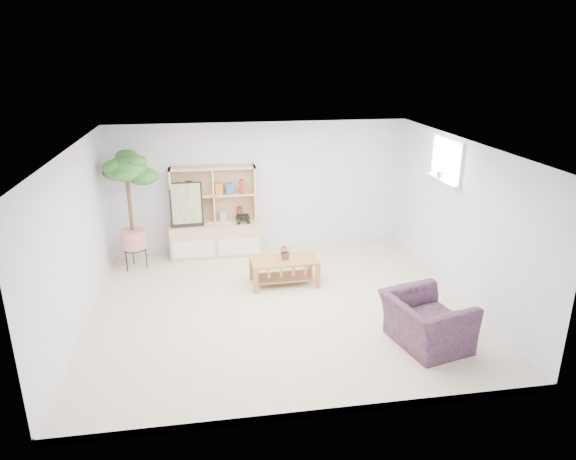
{
  "coord_description": "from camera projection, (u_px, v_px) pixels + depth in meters",
  "views": [
    {
      "loc": [
        -0.97,
        -6.78,
        3.6
      ],
      "look_at": [
        0.22,
        0.59,
        0.99
      ],
      "focal_mm": 32.0,
      "sensor_mm": 36.0,
      "label": 1
    }
  ],
  "objects": [
    {
      "name": "storage_unit",
      "position": [
        214.0,
        212.0,
        9.34
      ],
      "size": [
        1.64,
        0.55,
        1.64
      ],
      "primitive_type": null,
      "color": "tan",
      "rests_on": "floor"
    },
    {
      "name": "ceiling",
      "position": [
        279.0,
        146.0,
        6.86
      ],
      "size": [
        5.5,
        5.0,
        0.01
      ],
      "primitive_type": "cube",
      "color": "white",
      "rests_on": "walls"
    },
    {
      "name": "coffee_table",
      "position": [
        284.0,
        271.0,
        8.32
      ],
      "size": [
        1.09,
        0.63,
        0.44
      ],
      "primitive_type": null,
      "rotation": [
        0.0,
        0.0,
        0.04
      ],
      "color": "#B16C35",
      "rests_on": "floor"
    },
    {
      "name": "armchair",
      "position": [
        426.0,
        318.0,
        6.54
      ],
      "size": [
        1.1,
        1.19,
        0.75
      ],
      "primitive_type": "imported",
      "rotation": [
        0.0,
        0.0,
        1.81
      ],
      "color": "#12154A",
      "rests_on": "floor"
    },
    {
      "name": "toy_truck",
      "position": [
        243.0,
        218.0,
        9.4
      ],
      "size": [
        0.34,
        0.25,
        0.17
      ],
      "primitive_type": null,
      "rotation": [
        0.0,
        0.0,
        0.1
      ],
      "color": "black",
      "rests_on": "storage_unit"
    },
    {
      "name": "poster",
      "position": [
        186.0,
        205.0,
        9.13
      ],
      "size": [
        0.58,
        0.16,
        0.8
      ],
      "primitive_type": null,
      "rotation": [
        0.0,
        0.0,
        0.05
      ],
      "color": "yellow",
      "rests_on": "storage_unit"
    },
    {
      "name": "sill_plant",
      "position": [
        440.0,
        171.0,
        8.08
      ],
      "size": [
        0.14,
        0.13,
        0.21
      ],
      "primitive_type": "imported",
      "rotation": [
        0.0,
        0.0,
        0.38
      ],
      "color": "#27611E",
      "rests_on": "window_sill"
    },
    {
      "name": "floor_tree",
      "position": [
        131.0,
        212.0,
        8.67
      ],
      "size": [
        0.9,
        0.9,
        2.05
      ],
      "primitive_type": null,
      "rotation": [
        0.0,
        0.0,
        -0.21
      ],
      "color": "#27611E",
      "rests_on": "floor"
    },
    {
      "name": "baseboard",
      "position": [
        280.0,
        303.0,
        7.64
      ],
      "size": [
        5.5,
        5.0,
        0.1
      ],
      "primitive_type": null,
      "color": "white",
      "rests_on": "floor"
    },
    {
      "name": "floor",
      "position": [
        280.0,
        306.0,
        7.65
      ],
      "size": [
        5.5,
        5.0,
        0.01
      ],
      "primitive_type": "cube",
      "color": "#CAB586",
      "rests_on": "ground"
    },
    {
      "name": "table_plant",
      "position": [
        286.0,
        251.0,
        8.21
      ],
      "size": [
        0.24,
        0.21,
        0.26
      ],
      "primitive_type": "imported",
      "rotation": [
        0.0,
        0.0,
        0.02
      ],
      "color": "#1A5523",
      "rests_on": "coffee_table"
    },
    {
      "name": "window",
      "position": [
        447.0,
        160.0,
        7.96
      ],
      "size": [
        0.1,
        0.98,
        0.68
      ],
      "primitive_type": null,
      "color": "white",
      "rests_on": "walls"
    },
    {
      "name": "walls",
      "position": [
        279.0,
        230.0,
        7.26
      ],
      "size": [
        5.51,
        5.01,
        2.4
      ],
      "color": "silver",
      "rests_on": "floor"
    },
    {
      "name": "window_sill",
      "position": [
        442.0,
        180.0,
        8.06
      ],
      "size": [
        0.14,
        1.0,
        0.04
      ],
      "primitive_type": "cube",
      "color": "white",
      "rests_on": "walls"
    }
  ]
}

